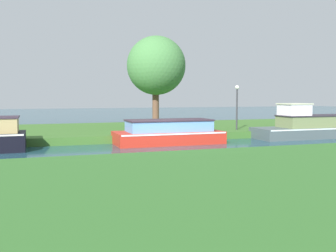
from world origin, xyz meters
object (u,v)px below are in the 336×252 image
object	(u,v)px
lamp_post	(237,101)
slate_narrowboat	(314,126)
willow_tree_left	(156,66)
red_barge	(169,133)
mooring_post_near	(152,127)

from	to	relation	value
lamp_post	slate_narrowboat	bearing A→B (deg)	-27.38
slate_narrowboat	willow_tree_left	size ratio (longest dim) A/B	1.24
red_barge	slate_narrowboat	bearing A→B (deg)	0.00
mooring_post_near	willow_tree_left	bearing A→B (deg)	69.87
slate_narrowboat	red_barge	bearing A→B (deg)	-180.00
red_barge	willow_tree_left	world-z (taller)	willow_tree_left
lamp_post	willow_tree_left	bearing A→B (deg)	140.59
slate_narrowboat	willow_tree_left	xyz separation A→B (m)	(-8.03, 5.39, 3.70)
willow_tree_left	mooring_post_near	bearing A→B (deg)	-110.13
red_barge	mooring_post_near	world-z (taller)	red_barge
red_barge	lamp_post	xyz separation A→B (m)	(5.04, 2.06, 1.56)
red_barge	lamp_post	bearing A→B (deg)	22.26
slate_narrowboat	lamp_post	xyz separation A→B (m)	(-3.99, 2.06, 1.45)
willow_tree_left	slate_narrowboat	bearing A→B (deg)	-33.86
willow_tree_left	mooring_post_near	distance (m)	5.77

